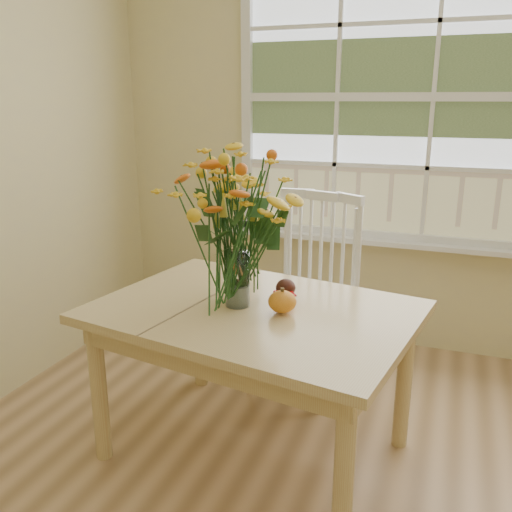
% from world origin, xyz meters
% --- Properties ---
extents(wall_back, '(4.00, 0.02, 2.70)m').
position_xyz_m(wall_back, '(0.00, 2.25, 1.35)').
color(wall_back, beige).
rests_on(wall_back, floor).
extents(window, '(2.42, 0.12, 1.74)m').
position_xyz_m(window, '(0.00, 2.21, 1.53)').
color(window, silver).
rests_on(window, wall_back).
extents(dining_table, '(1.43, 1.13, 0.70)m').
position_xyz_m(dining_table, '(-0.58, 0.87, 0.60)').
color(dining_table, tan).
rests_on(dining_table, floor).
extents(windsor_chair, '(0.58, 0.56, 1.04)m').
position_xyz_m(windsor_chair, '(-0.52, 1.58, 0.58)').
color(windsor_chair, white).
rests_on(windsor_chair, floor).
extents(flower_vase, '(0.49, 0.49, 0.58)m').
position_xyz_m(flower_vase, '(-0.65, 0.87, 1.05)').
color(flower_vase, white).
rests_on(flower_vase, dining_table).
extents(pumpkin, '(0.12, 0.12, 0.09)m').
position_xyz_m(pumpkin, '(-0.45, 0.85, 0.74)').
color(pumpkin, orange).
rests_on(pumpkin, dining_table).
extents(turkey_figurine, '(0.12, 0.11, 0.12)m').
position_xyz_m(turkey_figurine, '(-0.69, 0.95, 0.74)').
color(turkey_figurine, '#CCB78C').
rests_on(turkey_figurine, dining_table).
extents(dark_gourd, '(0.13, 0.12, 0.08)m').
position_xyz_m(dark_gourd, '(-0.49, 1.03, 0.74)').
color(dark_gourd, '#38160F').
rests_on(dark_gourd, dining_table).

